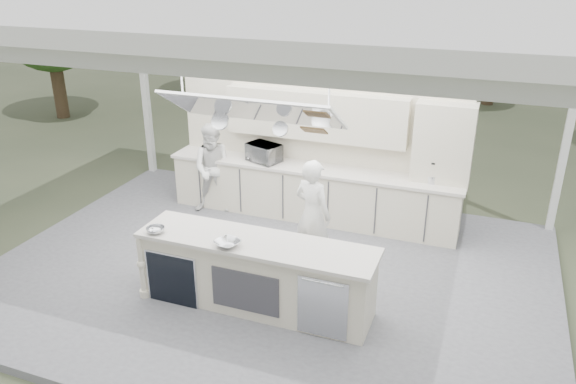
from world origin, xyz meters
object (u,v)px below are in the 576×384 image
at_px(back_counter, 311,192).
at_px(head_chef, 313,214).
at_px(demo_island, 255,274).
at_px(sous_chef, 215,169).

relative_size(back_counter, head_chef, 3.08).
distance_m(demo_island, sous_chef, 3.10).
distance_m(demo_island, back_counter, 2.82).
bearing_deg(back_counter, head_chef, -70.95).
height_order(back_counter, sous_chef, sous_chef).
bearing_deg(back_counter, sous_chef, -168.16).
bearing_deg(demo_island, back_counter, 93.63).
xyz_separation_m(back_counter, sous_chef, (-1.67, -0.35, 0.33)).
xyz_separation_m(back_counter, head_chef, (0.53, -1.55, 0.35)).
bearing_deg(head_chef, back_counter, -50.80).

